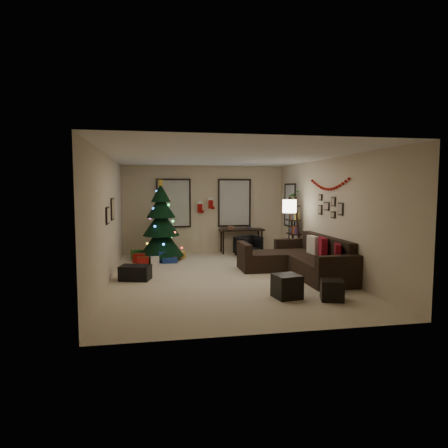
{
  "coord_description": "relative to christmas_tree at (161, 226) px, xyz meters",
  "views": [
    {
      "loc": [
        -1.54,
        -8.47,
        1.99
      ],
      "look_at": [
        0.1,
        0.6,
        1.15
      ],
      "focal_mm": 31.04,
      "sensor_mm": 36.0,
      "label": 1
    }
  ],
  "objects": [
    {
      "name": "christmas_tree",
      "position": [
        0.0,
        0.0,
        0.0
      ],
      "size": [
        1.25,
        1.25,
        2.32
      ],
      "rotation": [
        0.0,
        0.0,
        0.37
      ],
      "color": "black",
      "rests_on": "floor"
    },
    {
      "name": "wall_back",
      "position": [
        1.36,
        1.06,
        0.39
      ],
      "size": [
        5.0,
        0.0,
        5.0
      ],
      "primitive_type": "plane",
      "rotation": [
        1.57,
        0.0,
        0.0
      ],
      "color": "beige",
      "rests_on": "floor"
    },
    {
      "name": "sofa",
      "position": [
        3.18,
        -2.39,
        -0.67
      ],
      "size": [
        1.97,
        2.86,
        0.89
      ],
      "color": "black",
      "rests_on": "floor"
    },
    {
      "name": "ottoman_near",
      "position": [
        2.18,
        -4.29,
        -0.75
      ],
      "size": [
        0.52,
        0.52,
        0.43
      ],
      "primitive_type": "cube",
      "rotation": [
        0.0,
        0.0,
        0.16
      ],
      "color": "black",
      "rests_on": "floor"
    },
    {
      "name": "stocking_right",
      "position": [
        1.54,
        0.91,
        0.59
      ],
      "size": [
        0.2,
        0.05,
        0.36
      ],
      "color": "#990F0C",
      "rests_on": "wall_back"
    },
    {
      "name": "floor",
      "position": [
        1.36,
        -2.44,
        -0.96
      ],
      "size": [
        7.0,
        7.0,
        0.0
      ],
      "primitive_type": "plane",
      "color": "beige",
      "rests_on": "ground"
    },
    {
      "name": "art_map",
      "position": [
        -1.12,
        -1.71,
        0.57
      ],
      "size": [
        0.04,
        0.6,
        0.5
      ],
      "color": "black",
      "rests_on": "wall_left"
    },
    {
      "name": "window_right_wall",
      "position": [
        3.83,
        0.11,
        0.54
      ],
      "size": [
        0.06,
        0.9,
        1.3
      ],
      "color": "#728CB2",
      "rests_on": "wall_right"
    },
    {
      "name": "ottoman_far",
      "position": [
        2.92,
        -4.59,
        -0.78
      ],
      "size": [
        0.5,
        0.5,
        0.37
      ],
      "primitive_type": "cube",
      "rotation": [
        0.0,
        0.0,
        -0.33
      ],
      "color": "black",
      "rests_on": "floor"
    },
    {
      "name": "wall_right",
      "position": [
        3.86,
        -2.44,
        0.39
      ],
      "size": [
        0.0,
        7.0,
        7.0
      ],
      "primitive_type": "plane",
      "rotation": [
        1.57,
        0.0,
        -1.57
      ],
      "color": "beige",
      "rests_on": "floor"
    },
    {
      "name": "window_back_left",
      "position": [
        0.41,
        1.03,
        0.59
      ],
      "size": [
        1.05,
        0.06,
        1.5
      ],
      "color": "#728CB2",
      "rests_on": "wall_back"
    },
    {
      "name": "garland",
      "position": [
        3.81,
        -2.48,
        1.14
      ],
      "size": [
        0.08,
        1.9,
        0.3
      ],
      "primitive_type": null,
      "color": "#A5140C",
      "rests_on": "wall_right"
    },
    {
      "name": "pillow_red_b",
      "position": [
        3.57,
        -2.76,
        -0.32
      ],
      "size": [
        0.25,
        0.51,
        0.49
      ],
      "primitive_type": "cube",
      "rotation": [
        0.0,
        0.0,
        -0.26
      ],
      "color": "maroon",
      "rests_on": "sofa"
    },
    {
      "name": "pillow_red_a",
      "position": [
        3.57,
        -3.48,
        -0.32
      ],
      "size": [
        0.26,
        0.43,
        0.42
      ],
      "primitive_type": "cube",
      "rotation": [
        0.0,
        0.0,
        -0.4
      ],
      "color": "maroon",
      "rests_on": "sofa"
    },
    {
      "name": "wall_left",
      "position": [
        -1.14,
        -2.44,
        0.39
      ],
      "size": [
        0.0,
        7.0,
        7.0
      ],
      "primitive_type": "plane",
      "rotation": [
        1.57,
        0.0,
        1.57
      ],
      "color": "beige",
      "rests_on": "floor"
    },
    {
      "name": "art_abstract",
      "position": [
        -1.12,
        -2.73,
        0.49
      ],
      "size": [
        0.04,
        0.45,
        0.35
      ],
      "color": "black",
      "rests_on": "wall_left"
    },
    {
      "name": "gallery",
      "position": [
        3.84,
        -2.51,
        0.61
      ],
      "size": [
        0.03,
        1.25,
        0.54
      ],
      "color": "black",
      "rests_on": "wall_right"
    },
    {
      "name": "window_back_right",
      "position": [
        2.31,
        1.03,
        0.59
      ],
      "size": [
        1.05,
        0.06,
        1.5
      ],
      "color": "#728CB2",
      "rests_on": "wall_back"
    },
    {
      "name": "desk_chair",
      "position": [
        2.54,
        0.13,
        -0.65
      ],
      "size": [
        0.76,
        0.74,
        0.61
      ],
      "primitive_type": "imported",
      "rotation": [
        0.0,
        0.0,
        0.38
      ],
      "color": "black",
      "rests_on": "floor"
    },
    {
      "name": "wall_front",
      "position": [
        1.36,
        -5.94,
        0.39
      ],
      "size": [
        5.0,
        0.0,
        5.0
      ],
      "primitive_type": "plane",
      "rotation": [
        -1.57,
        0.0,
        0.0
      ],
      "color": "beige",
      "rests_on": "floor"
    },
    {
      "name": "desk",
      "position": [
        2.48,
        0.78,
        -0.3
      ],
      "size": [
        1.38,
        0.49,
        0.74
      ],
      "color": "black",
      "rests_on": "floor"
    },
    {
      "name": "stocking_left",
      "position": [
        1.21,
        0.97,
        0.48
      ],
      "size": [
        0.2,
        0.05,
        0.36
      ],
      "color": "#990F0C",
      "rests_on": "wall_back"
    },
    {
      "name": "presents",
      "position": [
        -0.13,
        -0.18,
        -0.84
      ],
      "size": [
        1.5,
        1.05,
        0.3
      ],
      "rotation": [
        0.0,
        0.0,
        -0.11
      ],
      "color": "#14591E",
      "rests_on": "floor"
    },
    {
      "name": "bookshelf",
      "position": [
        3.66,
        -0.71,
        -0.1
      ],
      "size": [
        0.3,
        0.52,
        1.77
      ],
      "color": "black",
      "rests_on": "floor"
    },
    {
      "name": "ceiling",
      "position": [
        1.36,
        -2.44,
        1.74
      ],
      "size": [
        7.0,
        7.0,
        0.0
      ],
      "primitive_type": "plane",
      "rotation": [
        3.14,
        0.0,
        0.0
      ],
      "color": "white",
      "rests_on": "floor"
    },
    {
      "name": "pillow_cream",
      "position": [
        3.57,
        -2.22,
        -0.33
      ],
      "size": [
        0.15,
        0.46,
        0.46
      ],
      "primitive_type": "cube",
      "rotation": [
        0.0,
        0.0,
        0.03
      ],
      "color": "beige",
      "rests_on": "sofa"
    },
    {
      "name": "potted_plant",
      "position": [
        3.66,
        -0.65,
        0.85
      ],
      "size": [
        0.56,
        0.53,
        0.49
      ],
      "primitive_type": "imported",
      "rotation": [
        0.0,
        0.0,
        0.46
      ],
      "color": "#4C4C4C",
      "rests_on": "bookshelf"
    },
    {
      "name": "storage_bin",
      "position": [
        -0.61,
        -2.37,
        -0.8
      ],
      "size": [
        0.73,
        0.58,
        0.32
      ],
      "primitive_type": "cube",
      "rotation": [
        0.0,
        0.0,
        -0.26
      ],
      "color": "black",
      "rests_on": "floor"
    },
    {
      "name": "floor_lamp",
      "position": [
        3.31,
        -1.25,
        0.46
      ],
      "size": [
        0.36,
        0.36,
        1.71
      ],
      "rotation": [
        0.0,
        0.0,
        0.29
      ],
      "color": "black",
      "rests_on": "floor"
    }
  ]
}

